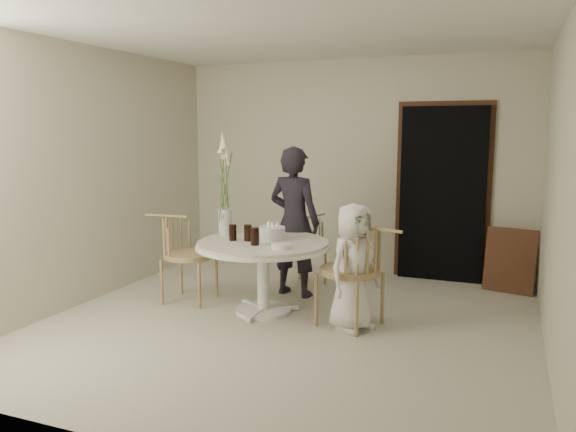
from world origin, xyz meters
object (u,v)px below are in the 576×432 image
at_px(boy, 354,267).
at_px(flower_vase, 225,195).
at_px(chair_far, 309,240).
at_px(girl, 294,222).
at_px(chair_right, 363,262).
at_px(chair_left, 178,245).
at_px(birthday_cake, 272,233).
at_px(table, 263,252).

height_order(boy, flower_vase, flower_vase).
bearing_deg(chair_far, girl, -73.92).
height_order(chair_right, chair_left, chair_right).
bearing_deg(boy, chair_left, 112.20).
xyz_separation_m(boy, flower_vase, (-1.48, 0.33, 0.56)).
xyz_separation_m(boy, birthday_cake, (-0.92, 0.26, 0.21)).
distance_m(table, boy, 0.97).
xyz_separation_m(table, birthday_cake, (0.04, 0.12, 0.18)).
height_order(birthday_cake, flower_vase, flower_vase).
bearing_deg(boy, chair_far, 61.38).
bearing_deg(girl, chair_left, 40.26).
xyz_separation_m(chair_left, birthday_cake, (1.06, 0.08, 0.19)).
distance_m(chair_far, chair_right, 1.61).
bearing_deg(chair_right, chair_left, -75.32).
height_order(boy, birthday_cake, boy).
xyz_separation_m(girl, flower_vase, (-0.59, -0.50, 0.32)).
height_order(table, chair_far, chair_far).
relative_size(chair_left, birthday_cake, 3.49).
bearing_deg(chair_right, chair_far, -124.65).
distance_m(chair_right, boy, 0.10).
bearing_deg(boy, flower_vase, 104.95).
relative_size(birthday_cake, flower_vase, 0.25).
bearing_deg(flower_vase, birthday_cake, -6.95).
distance_m(chair_left, birthday_cake, 1.08).
height_order(chair_right, flower_vase, flower_vase).
relative_size(chair_right, birthday_cake, 3.63).
bearing_deg(flower_vase, chair_left, -163.43).
xyz_separation_m(chair_far, flower_vase, (-0.58, -1.01, 0.62)).
distance_m(chair_far, birthday_cake, 1.11).
xyz_separation_m(chair_right, boy, (-0.07, -0.05, -0.04)).
bearing_deg(chair_far, table, -77.56).
bearing_deg(flower_vase, chair_right, -9.92).
height_order(chair_left, flower_vase, flower_vase).
height_order(table, chair_left, chair_left).
relative_size(chair_right, flower_vase, 0.90).
bearing_deg(birthday_cake, chair_right, -11.59).
bearing_deg(chair_right, boy, -34.46).
bearing_deg(birthday_cake, boy, -15.61).
distance_m(chair_far, chair_left, 1.58).
xyz_separation_m(chair_left, flower_vase, (0.50, 0.15, 0.54)).
height_order(table, boy, boy).
bearing_deg(chair_left, table, -96.85).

